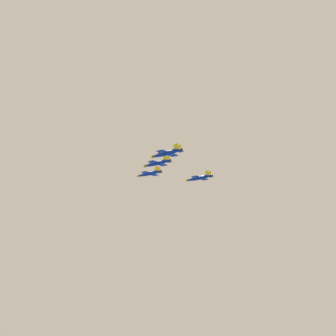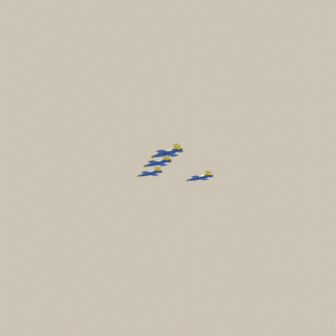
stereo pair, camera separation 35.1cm
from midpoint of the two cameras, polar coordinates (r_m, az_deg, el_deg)
jet_lead at (r=212.83m, az=-2.29°, el=-0.66°), size 9.00×14.60×3.07m
jet_left_wingman at (r=191.63m, az=-1.40°, el=0.56°), size 9.08×14.73×3.09m
jet_right_wingman at (r=212.91m, az=3.58°, el=-1.17°), size 9.16×14.90×3.13m
jet_left_outer at (r=170.30m, az=-0.29°, el=1.74°), size 9.14×14.87×3.12m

